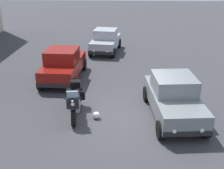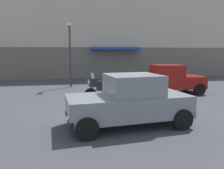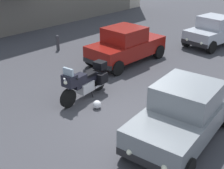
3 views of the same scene
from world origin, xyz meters
The scene contains 6 objects.
ground_plane centered at (0.00, 0.00, 0.00)m, with size 80.00×80.00×0.00m, color #38383D.
motorcycle centered at (-0.03, 2.24, 0.62)m, with size 2.26×0.86×1.36m.
helmet centered at (-0.31, 1.38, 0.14)m, with size 0.28×0.28×0.28m, color silver.
car_hatchback_near centered at (0.05, -1.55, 0.81)m, with size 3.99×2.14×1.64m.
car_compact_side centered at (8.80, 1.69, 0.77)m, with size 3.60×2.06×1.56m.
car_wagon_end centered at (3.66, 3.48, 0.81)m, with size 3.91×1.88×1.64m.
Camera 1 is at (-9.67, 0.28, 5.41)m, focal length 44.80 mm.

